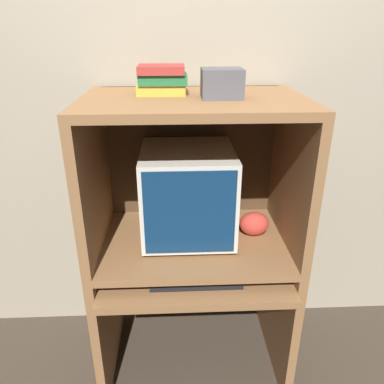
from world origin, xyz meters
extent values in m
cube|color=gray|center=(0.00, 0.68, 1.30)|extent=(6.00, 0.06, 2.60)
cube|color=brown|center=(-0.44, 0.31, 0.33)|extent=(0.04, 0.62, 0.66)
cube|color=brown|center=(0.44, 0.31, 0.33)|extent=(0.04, 0.62, 0.66)
cube|color=brown|center=(0.00, 0.13, 0.64)|extent=(0.85, 0.36, 0.04)
cube|color=brown|center=(-0.44, 0.31, 0.71)|extent=(0.04, 0.62, 0.10)
cube|color=brown|center=(0.44, 0.31, 0.71)|extent=(0.04, 0.62, 0.10)
cube|color=brown|center=(0.00, 0.31, 0.74)|extent=(0.85, 0.62, 0.04)
cube|color=brown|center=(-0.44, 0.31, 1.09)|extent=(0.04, 0.62, 0.67)
cube|color=brown|center=(0.44, 0.31, 1.09)|extent=(0.04, 0.62, 0.67)
cube|color=brown|center=(0.00, 0.31, 1.40)|extent=(0.85, 0.62, 0.04)
cube|color=#48321E|center=(0.00, 0.61, 1.09)|extent=(0.85, 0.01, 0.67)
cylinder|color=beige|center=(-0.02, 0.35, 0.77)|extent=(0.23, 0.23, 0.02)
cube|color=beige|center=(-0.02, 0.35, 0.98)|extent=(0.42, 0.43, 0.41)
cube|color=navy|center=(-0.02, 0.14, 0.98)|extent=(0.38, 0.01, 0.37)
cube|color=black|center=(0.00, 0.12, 0.67)|extent=(0.40, 0.16, 0.02)
cube|color=#333335|center=(0.00, 0.12, 0.68)|extent=(0.37, 0.13, 0.01)
ellipsoid|color=black|center=(0.26, 0.14, 0.67)|extent=(0.06, 0.04, 0.03)
ellipsoid|color=#BC382D|center=(0.29, 0.34, 0.81)|extent=(0.14, 0.11, 0.12)
cube|color=gold|center=(-0.13, 0.39, 1.44)|extent=(0.20, 0.14, 0.04)
cube|color=#236638|center=(-0.13, 0.38, 1.49)|extent=(0.20, 0.13, 0.04)
cube|color=maroon|center=(-0.13, 0.37, 1.52)|extent=(0.19, 0.15, 0.03)
cube|color=#4C4C51|center=(0.11, 0.29, 1.48)|extent=(0.16, 0.14, 0.11)
camera|label=1|loc=(-0.08, -1.23, 1.69)|focal=35.00mm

